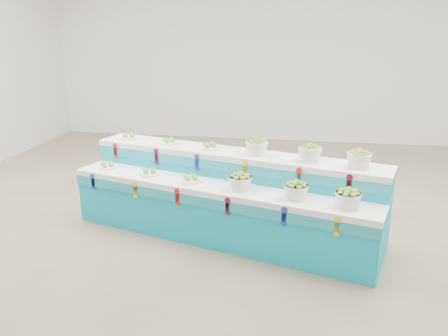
{
  "coord_description": "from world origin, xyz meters",
  "views": [
    {
      "loc": [
        0.81,
        -5.44,
        2.45
      ],
      "look_at": [
        -0.06,
        -0.33,
        0.87
      ],
      "focal_mm": 35.68,
      "sensor_mm": 36.0,
      "label": 1
    }
  ],
  "objects_px": {
    "plate_upper_mid": "(169,140)",
    "basket_upper_right": "(359,159)",
    "basket_lower_left": "(240,181)",
    "display_stand": "(224,196)"
  },
  "relations": [
    {
      "from": "plate_upper_mid",
      "to": "basket_upper_right",
      "type": "xyz_separation_m",
      "value": [
        2.38,
        -0.7,
        0.05
      ]
    },
    {
      "from": "plate_upper_mid",
      "to": "basket_upper_right",
      "type": "relative_size",
      "value": 0.95
    },
    {
      "from": "display_stand",
      "to": "basket_lower_left",
      "type": "distance_m",
      "value": 0.51
    },
    {
      "from": "display_stand",
      "to": "plate_upper_mid",
      "type": "relative_size",
      "value": 15.04
    },
    {
      "from": "basket_lower_left",
      "to": "plate_upper_mid",
      "type": "xyz_separation_m",
      "value": [
        -1.08,
        0.82,
        0.25
      ]
    },
    {
      "from": "basket_upper_right",
      "to": "plate_upper_mid",
      "type": "bearing_deg",
      "value": 163.57
    },
    {
      "from": "basket_lower_left",
      "to": "basket_upper_right",
      "type": "distance_m",
      "value": 1.34
    },
    {
      "from": "plate_upper_mid",
      "to": "basket_upper_right",
      "type": "distance_m",
      "value": 2.48
    },
    {
      "from": "plate_upper_mid",
      "to": "basket_lower_left",
      "type": "bearing_deg",
      "value": -37.22
    },
    {
      "from": "plate_upper_mid",
      "to": "basket_upper_right",
      "type": "height_order",
      "value": "basket_upper_right"
    }
  ]
}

